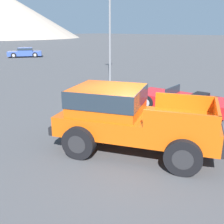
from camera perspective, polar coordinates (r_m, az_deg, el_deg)
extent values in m
plane|color=#424244|center=(8.28, 4.33, -7.50)|extent=(320.00, 320.00, 0.00)
cube|color=#CC4C0C|center=(7.80, 5.48, -2.61)|extent=(3.69, 4.99, 0.58)
cube|color=#CC4C0C|center=(7.83, -0.91, 2.71)|extent=(2.51, 2.59, 0.76)
cube|color=#1E2833|center=(7.80, -0.91, 3.68)|extent=(2.56, 2.64, 0.49)
cube|color=#CC4C0C|center=(6.55, 14.66, -2.18)|extent=(0.81, 1.70, 0.48)
cube|color=#CC4C0C|center=(8.40, 15.61, 2.09)|extent=(0.81, 1.70, 0.48)
cube|color=#CC4C0C|center=(7.49, 21.85, -0.41)|extent=(1.80, 0.85, 0.48)
cube|color=black|center=(8.63, -9.84, -1.97)|extent=(1.87, 0.94, 0.24)
cube|color=black|center=(7.74, 22.61, -5.45)|extent=(1.87, 0.94, 0.24)
cylinder|color=black|center=(7.44, -7.19, -6.58)|extent=(0.67, 1.00, 0.95)
cylinder|color=#232326|center=(7.44, -7.19, -6.58)|extent=(0.52, 0.61, 0.52)
cylinder|color=black|center=(9.23, -1.72, -1.58)|extent=(0.67, 1.00, 0.95)
cylinder|color=#232326|center=(9.23, -1.72, -1.58)|extent=(0.52, 0.61, 0.52)
cylinder|color=black|center=(6.82, 15.20, -9.44)|extent=(0.67, 1.00, 0.95)
cylinder|color=#232326|center=(6.82, 15.20, -9.44)|extent=(0.52, 0.61, 0.52)
cylinder|color=black|center=(8.73, 16.06, -3.42)|extent=(0.67, 1.00, 0.95)
cylinder|color=#232326|center=(8.73, 16.06, -3.42)|extent=(0.52, 0.61, 0.52)
cube|color=red|center=(12.20, 14.89, 2.32)|extent=(2.06, 4.28, 0.47)
cube|color=#1E2833|center=(12.27, 13.08, 4.57)|extent=(1.47, 0.18, 0.37)
cube|color=black|center=(11.88, 18.24, 3.19)|extent=(1.42, 0.69, 0.16)
cylinder|color=black|center=(12.04, 7.67, 2.11)|extent=(0.27, 0.66, 0.64)
cylinder|color=#9E9EA3|center=(12.04, 7.67, 2.11)|extent=(0.26, 0.37, 0.35)
cylinder|color=black|center=(13.46, 11.21, 3.59)|extent=(0.27, 0.66, 0.64)
cylinder|color=#9E9EA3|center=(13.46, 11.21, 3.59)|extent=(0.26, 0.37, 0.35)
cylinder|color=black|center=(11.06, 19.30, -0.15)|extent=(0.27, 0.66, 0.64)
cylinder|color=#9E9EA3|center=(11.06, 19.30, -0.15)|extent=(0.26, 0.37, 0.35)
cylinder|color=black|center=(12.59, 21.74, 1.68)|extent=(0.27, 0.66, 0.64)
cylinder|color=#9E9EA3|center=(12.59, 21.74, 1.68)|extent=(0.26, 0.37, 0.35)
cube|color=#334C9E|center=(36.89, -18.45, 12.00)|extent=(4.49, 3.87, 0.57)
cube|color=#334C9E|center=(36.84, -18.36, 12.81)|extent=(2.35, 2.30, 0.46)
cube|color=#1E2833|center=(36.83, -18.37, 12.90)|extent=(2.40, 2.35, 0.28)
cylinder|color=black|center=(36.18, -20.63, 11.47)|extent=(0.66, 0.55, 0.65)
cylinder|color=#9E9EA3|center=(36.18, -20.63, 11.47)|extent=(0.43, 0.40, 0.36)
cylinder|color=black|center=(37.88, -20.34, 11.73)|extent=(0.66, 0.55, 0.65)
cylinder|color=#9E9EA3|center=(37.88, -20.34, 11.73)|extent=(0.43, 0.40, 0.36)
cylinder|color=black|center=(35.96, -16.42, 11.84)|extent=(0.66, 0.55, 0.65)
cylinder|color=#9E9EA3|center=(35.96, -16.42, 11.84)|extent=(0.43, 0.40, 0.36)
cylinder|color=black|center=(37.67, -16.31, 12.08)|extent=(0.66, 0.55, 0.65)
cylinder|color=#9E9EA3|center=(37.67, -16.31, 12.08)|extent=(0.43, 0.40, 0.36)
cylinder|color=slate|center=(18.21, -0.48, 20.18)|extent=(0.14, 0.14, 8.65)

